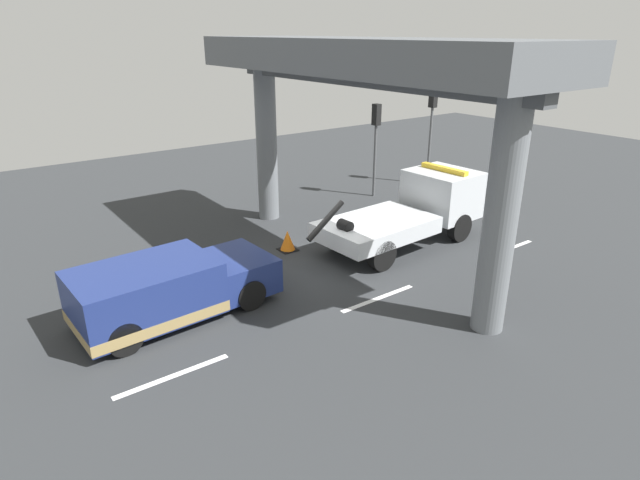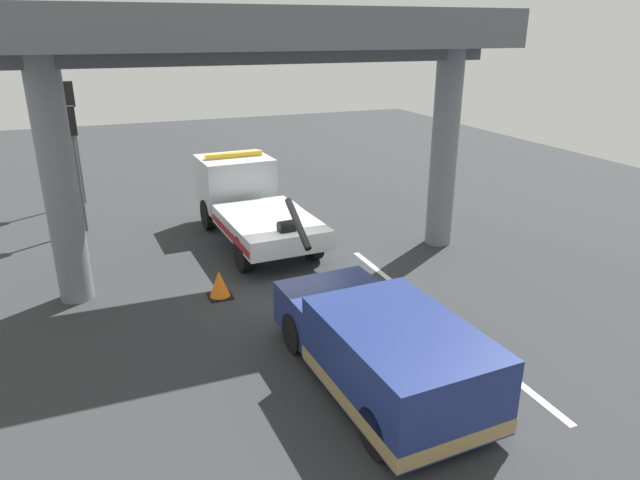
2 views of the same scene
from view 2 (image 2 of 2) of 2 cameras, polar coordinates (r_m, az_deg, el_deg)
ground_plane at (r=15.20m, az=-2.83°, el=-4.44°), size 60.00×40.00×0.10m
lane_stripe_west at (r=11.74m, az=19.47°, el=-13.47°), size 2.60×0.16×0.01m
lane_stripe_mid at (r=16.08m, az=5.60°, el=-2.87°), size 2.60×0.16×0.01m
lane_stripe_east at (r=21.25m, az=-1.82°, el=3.04°), size 2.60×0.16×0.01m
tow_truck_white at (r=18.37m, az=-7.16°, el=4.01°), size 7.30×2.66×2.46m
towed_van_green at (r=10.70m, az=6.24°, el=-10.92°), size 5.29×2.43×1.58m
overpass_structure at (r=14.92m, az=-4.79°, el=18.37°), size 3.60×12.52×6.80m
traffic_light_near at (r=19.87m, az=-23.39°, el=9.03°), size 0.39×0.32×4.08m
traffic_light_far at (r=23.28m, az=-23.48°, el=11.27°), size 0.39×0.32×4.55m
traffic_cone_orange at (r=14.48m, az=-10.01°, el=-4.40°), size 0.58×0.58×0.70m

